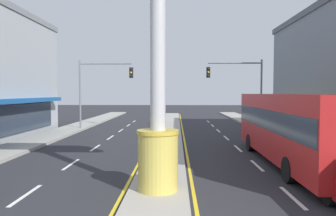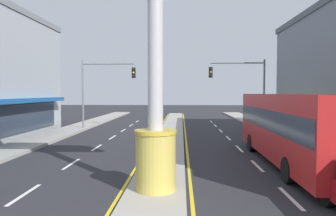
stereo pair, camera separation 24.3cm
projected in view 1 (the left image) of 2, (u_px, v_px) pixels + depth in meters
The scene contains 8 objects.
median_strip at pixel (168, 137), 23.28m from camera, with size 1.98×52.00×0.14m, color #A39E93.
sidewalk_left at pixel (38, 140), 21.51m from camera, with size 2.48×60.00×0.18m, color #9E9B93.
sidewalk_right at pixel (299, 141), 21.06m from camera, with size 2.48×60.00×0.18m, color #9E9B93.
lane_markings at pixel (168, 140), 21.94m from camera, with size 8.72×52.00×0.01m.
district_sign at pixel (158, 63), 10.12m from camera, with size 6.83×1.37×8.26m.
traffic_light_left_side at pixel (99, 82), 27.96m from camera, with size 4.86×0.46×6.20m.
traffic_light_right_side at pixel (241, 82), 27.29m from camera, with size 4.86×0.46×6.20m.
bus_far_right_lane at pixel (293, 125), 14.43m from camera, with size 2.66×11.23×3.26m.
Camera 1 is at (0.59, -5.15, 3.32)m, focal length 33.68 mm.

